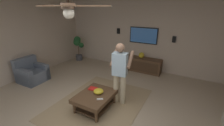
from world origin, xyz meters
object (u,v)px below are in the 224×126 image
Objects in this scene: media_console at (139,64)px; bowl at (98,91)px; wall_speaker_right at (118,31)px; potted_plant_tall at (78,45)px; wall_speaker_left at (174,39)px; book at (93,89)px; vase_round at (141,55)px; tv at (143,35)px; armchair at (32,73)px; coffee_table at (95,98)px; remote_white at (100,99)px; person_standing at (120,71)px; ceiling_fan at (69,8)px.

bowl is at bearing -2.06° from media_console.
potted_plant_tall is at bearing 101.35° from wall_speaker_right.
wall_speaker_right is (0.00, 2.23, 0.14)m from wall_speaker_left.
book is at bearing -165.49° from wall_speaker_right.
tv is at bearing 12.40° from vase_round.
coffee_table is at bearing -5.26° from armchair.
remote_white is at bearing 1.60° from media_console.
person_standing reaches higher than vase_round.
wall_speaker_left is (2.60, -0.86, 0.42)m from person_standing.
media_console is 7.73× the size of vase_round.
potted_plant_tall is at bearing 41.11° from ceiling_fan.
wall_speaker_left is (2.96, -1.47, 0.93)m from book.
potted_plant_tall is at bearing 95.35° from wall_speaker_left.
tv is 5.02× the size of vase_round.
tv is 4.44× the size of bowl.
armchair is 3.68m from wall_speaker_right.
media_console is (2.88, -0.15, -0.02)m from coffee_table.
vase_round is at bearing 108.33° from media_console.
wall_speaker_right is (0.01, 1.10, 0.09)m from tv.
wall_speaker_right reaches higher than book.
potted_plant_tall is (2.74, 2.91, 0.44)m from coffee_table.
remote_white reaches higher than coffee_table.
tv reaches higher than wall_speaker_right.
wall_speaker_right is at bearing 18.15° from bowl.
tv is at bearing -90.68° from wall_speaker_right.
media_console is 1.04× the size of person_standing.
tv reaches higher than remote_white.
remote_white is at bearing 162.15° from wall_speaker_left.
armchair is at bearing 132.08° from vase_round.
coffee_table is 0.19m from bowl.
armchair is 2.81m from coffee_table.
vase_round is at bearing -3.46° from person_standing.
person_standing is at bearing -141.51° from remote_white.
potted_plant_tall is 5.21m from ceiling_fan.
media_console is at bearing 2.71° from ceiling_fan.
armchair is at bearing -47.62° from media_console.
bowl is (0.09, -0.05, 0.16)m from coffee_table.
remote_white is (-3.01, -0.08, 0.14)m from media_console.
ceiling_fan is at bearing 2.71° from media_console.
wall_speaker_right is at bearing 90.00° from wall_speaker_left.
coffee_table is at bearing -133.37° from potted_plant_tall.
coffee_table is at bearing -163.17° from wall_speaker_right.
bowl is 0.29m from remote_white.
person_standing reaches higher than media_console.
bowl is 0.25m from book.
media_console is 6.82× the size of bowl.
remote_white is at bearing -7.31° from armchair.
remote_white is (-3.25, -0.08, -0.98)m from tv.
potted_plant_tall is at bearing 47.58° from person_standing.
vase_round is 0.19× the size of ceiling_fan.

